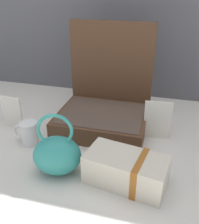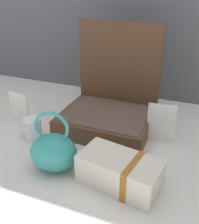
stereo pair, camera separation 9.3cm
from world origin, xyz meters
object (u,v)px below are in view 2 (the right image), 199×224
teal_pouch_handbag (54,151)px  cream_toiletry_bag (121,172)px  open_suitcase (110,106)px  coffee_mug (32,129)px  info_card_left (161,123)px  poster_card_right (19,108)px

teal_pouch_handbag → cream_toiletry_bag: size_ratio=0.82×
open_suitcase → coffee_mug: size_ratio=4.09×
info_card_left → poster_card_right: 0.63m
coffee_mug → open_suitcase: bearing=42.5°
open_suitcase → cream_toiletry_bag: bearing=-65.5°
teal_pouch_handbag → poster_card_right: teal_pouch_handbag is taller
teal_pouch_handbag → coffee_mug: teal_pouch_handbag is taller
cream_toiletry_bag → coffee_mug: size_ratio=2.58×
cream_toiletry_bag → coffee_mug: cream_toiletry_bag is taller
teal_pouch_handbag → coffee_mug: bearing=143.6°
poster_card_right → coffee_mug: bearing=-31.0°
teal_pouch_handbag → poster_card_right: size_ratio=1.54×
open_suitcase → cream_toiletry_bag: open_suitcase is taller
teal_pouch_handbag → poster_card_right: (-0.31, 0.23, -0.00)m
coffee_mug → info_card_left: size_ratio=0.65×
open_suitcase → cream_toiletry_bag: 0.39m
coffee_mug → info_card_left: (0.49, 0.18, 0.04)m
teal_pouch_handbag → info_card_left: size_ratio=1.37×
open_suitcase → coffee_mug: open_suitcase is taller
coffee_mug → teal_pouch_handbag: bearing=-36.4°
info_card_left → cream_toiletry_bag: bearing=-109.4°
cream_toiletry_bag → coffee_mug: bearing=163.5°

